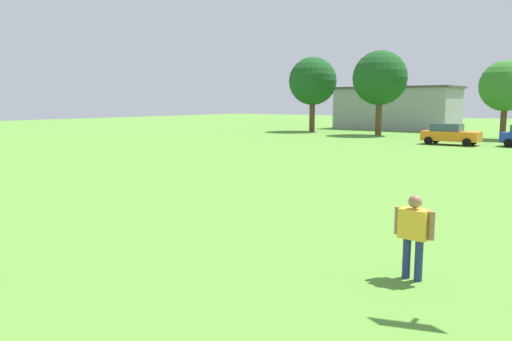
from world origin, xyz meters
TOP-DOWN VIEW (x-y plane):
  - ground_plane at (0.00, 30.00)m, footprint 160.00×160.00m
  - adult_bystander at (6.10, 10.54)m, footprint 0.79×0.33m
  - parked_car_orange_0 at (-2.48, 42.10)m, footprint 4.30×2.02m
  - tree_far_left at (-20.30, 50.57)m, footprint 5.39×5.39m
  - tree_left at (-11.63, 49.17)m, footprint 5.44×5.44m
  - tree_center at (-0.38, 50.85)m, footprint 4.55×4.55m
  - house_left at (-14.42, 60.82)m, footprint 14.38×7.35m

SIDE VIEW (x-z plane):
  - ground_plane at x=0.00m, z-range 0.00..0.00m
  - parked_car_orange_0 at x=-2.48m, z-range 0.02..1.70m
  - adult_bystander at x=6.10m, z-range 0.16..1.82m
  - house_left at x=-14.42m, z-range 0.01..5.20m
  - tree_center at x=-0.38m, z-range 1.24..8.33m
  - tree_far_left at x=-20.30m, z-range 1.47..9.87m
  - tree_left at x=-11.63m, z-range 1.48..9.96m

